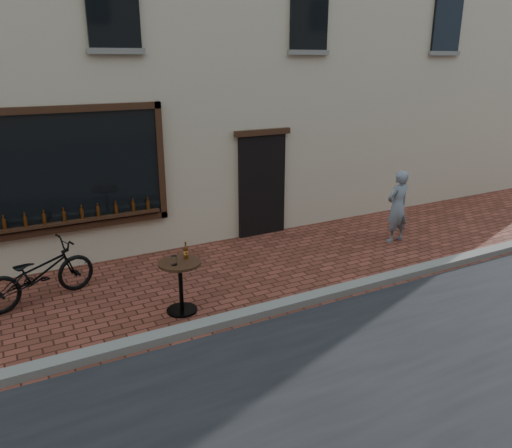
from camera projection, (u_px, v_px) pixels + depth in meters
name	position (u px, v px, depth m)	size (l,w,h in m)	color
ground	(262.00, 322.00, 7.42)	(90.00, 90.00, 0.00)	#52261A
kerb	(255.00, 312.00, 7.57)	(90.00, 0.25, 0.12)	slate
cargo_bicycle	(36.00, 274.00, 7.90)	(2.17, 1.17, 1.02)	black
bistro_table	(180.00, 276.00, 7.56)	(0.65, 0.65, 1.11)	black
pedestrian	(397.00, 207.00, 10.47)	(0.56, 0.37, 1.54)	slate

